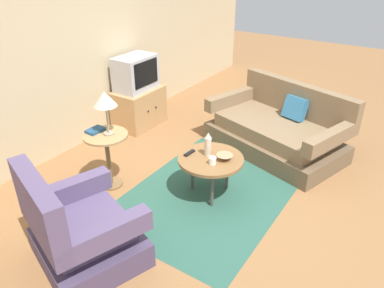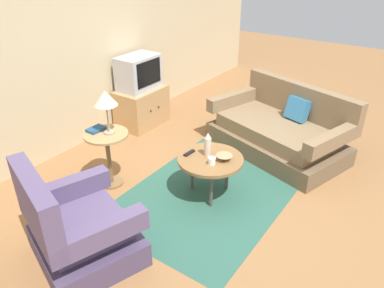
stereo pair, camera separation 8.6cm
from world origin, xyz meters
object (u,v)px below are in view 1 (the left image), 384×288
couch (278,131)px  coffee_table (211,161)px  vase (208,144)px  book (95,130)px  television (136,73)px  mug (213,160)px  tv_stand (139,107)px  armchair (80,233)px  side_table (107,149)px  tv_remote_dark (189,153)px  table_lamp (105,100)px  bowl (224,157)px

couch → coffee_table: size_ratio=2.77×
vase → book: 1.25m
television → mug: 2.22m
coffee_table → tv_stand: 2.07m
book → vase: bearing=-63.9°
television → book: 1.60m
coffee_table → mug: mug is taller
armchair → mug: bearing=89.7°
television → vase: television is taller
side_table → tv_remote_dark: bearing=-62.7°
tv_stand → television: (-0.00, 0.02, 0.53)m
side_table → vase: 1.13m
side_table → table_lamp: table_lamp is taller
tv_stand → vase: vase is taller
table_lamp → side_table: bearing=133.2°
coffee_table → television: bearing=62.6°
table_lamp → mug: size_ratio=4.15×
television → bowl: television is taller
television → bowl: size_ratio=3.46×
armchair → tv_stand: 2.82m
mug → vase: bearing=46.9°
mug → television: bearing=61.3°
table_lamp → vase: bearing=-63.8°
armchair → tv_remote_dark: size_ratio=6.90×
bowl → couch: bearing=-3.7°
mug → book: (-0.39, 1.27, 0.17)m
bowl → vase: bearing=96.1°
tv_stand → table_lamp: table_lamp is taller
tv_remote_dark → bowl: bearing=-69.9°
book → tv_remote_dark: bearing=-64.0°
tv_remote_dark → mug: bearing=-92.9°
tv_stand → book: (-1.45, -0.64, 0.38)m
side_table → vase: vase is taller
table_lamp → bowl: 1.38m
armchair → table_lamp: 1.40m
side_table → bowl: size_ratio=3.67×
coffee_table → table_lamp: size_ratio=1.44×
television → table_lamp: bearing=-149.6°
couch → tv_stand: 2.10m
tv_stand → vase: bearing=-117.6°
coffee_table → book: book is taller
tv_remote_dark → book: (-0.43, 0.96, 0.19)m
tv_stand → table_lamp: 1.79m
tv_stand → tv_remote_dark: size_ratio=4.76×
television → table_lamp: (-1.41, -0.83, 0.23)m
coffee_table → side_table: size_ratio=1.08×
coffee_table → mug: size_ratio=6.00×
coffee_table → television: size_ratio=1.15×
coffee_table → vase: (0.03, 0.05, 0.17)m
tv_stand → mug: tv_stand is taller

